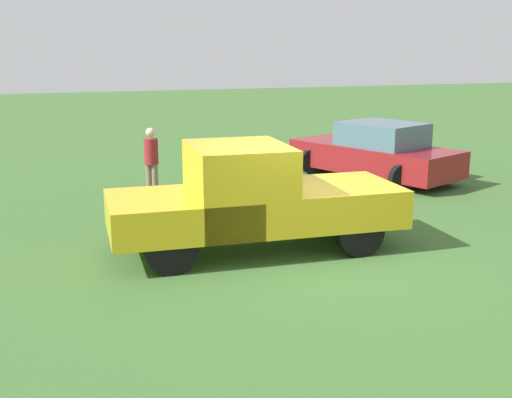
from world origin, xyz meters
name	(u,v)px	position (x,y,z in m)	size (l,w,h in m)	color
ground_plane	(303,257)	(0.00, 0.00, 0.00)	(80.00, 80.00, 0.00)	#3D662D
pickup_truck	(249,196)	(0.74, -0.64, 0.96)	(4.99, 2.06, 1.83)	black
sedan_near	(376,152)	(-4.28, -5.33, 0.69)	(3.43, 4.82, 1.49)	black
person_bystander	(151,159)	(1.62, -5.10, 0.90)	(0.44, 0.44, 1.61)	#7A6B51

